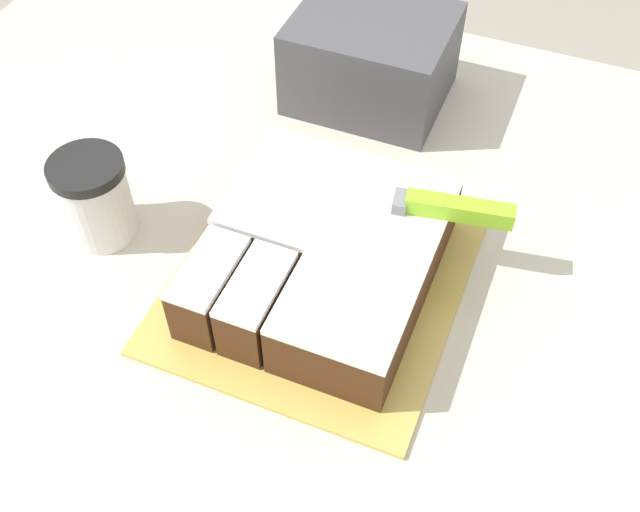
{
  "coord_description": "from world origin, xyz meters",
  "views": [
    {
      "loc": [
        0.23,
        -0.53,
        1.64
      ],
      "look_at": [
        0.02,
        -0.02,
        0.99
      ],
      "focal_mm": 42.0,
      "sensor_mm": 36.0,
      "label": 1
    }
  ],
  "objects_px": {
    "cake_board": "(320,279)",
    "cake": "(323,255)",
    "knife": "(432,206)",
    "storage_box": "(371,59)",
    "coffee_cup": "(95,198)"
  },
  "relations": [
    {
      "from": "coffee_cup",
      "to": "storage_box",
      "type": "distance_m",
      "value": 0.44
    },
    {
      "from": "cake_board",
      "to": "knife",
      "type": "bearing_deg",
      "value": 36.98
    },
    {
      "from": "cake_board",
      "to": "cake",
      "type": "distance_m",
      "value": 0.04
    },
    {
      "from": "knife",
      "to": "storage_box",
      "type": "bearing_deg",
      "value": -67.66
    },
    {
      "from": "storage_box",
      "to": "knife",
      "type": "bearing_deg",
      "value": -58.34
    },
    {
      "from": "knife",
      "to": "storage_box",
      "type": "distance_m",
      "value": 0.32
    },
    {
      "from": "knife",
      "to": "cake",
      "type": "bearing_deg",
      "value": 27.37
    },
    {
      "from": "cake_board",
      "to": "storage_box",
      "type": "xyz_separation_m",
      "value": [
        -0.06,
        0.35,
        0.06
      ]
    },
    {
      "from": "coffee_cup",
      "to": "storage_box",
      "type": "bearing_deg",
      "value": 60.29
    },
    {
      "from": "cake_board",
      "to": "cake",
      "type": "xyz_separation_m",
      "value": [
        0.0,
        0.0,
        0.04
      ]
    },
    {
      "from": "cake",
      "to": "knife",
      "type": "xyz_separation_m",
      "value": [
        0.1,
        0.08,
        0.05
      ]
    },
    {
      "from": "cake_board",
      "to": "knife",
      "type": "relative_size",
      "value": 1.25
    },
    {
      "from": "knife",
      "to": "coffee_cup",
      "type": "xyz_separation_m",
      "value": [
        -0.39,
        -0.11,
        -0.04
      ]
    },
    {
      "from": "cake_board",
      "to": "knife",
      "type": "xyz_separation_m",
      "value": [
        0.1,
        0.08,
        0.09
      ]
    },
    {
      "from": "knife",
      "to": "storage_box",
      "type": "xyz_separation_m",
      "value": [
        -0.17,
        0.27,
        -0.03
      ]
    }
  ]
}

